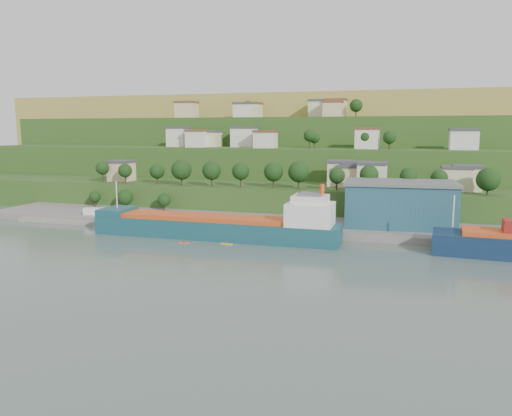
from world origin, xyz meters
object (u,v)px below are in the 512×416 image
at_px(warehouse, 399,203).
at_px(caravan, 94,212).
at_px(kayak_orange, 184,242).
at_px(cargo_ship_near, 222,228).

bearing_deg(warehouse, caravan, -177.92).
distance_m(caravan, kayak_orange, 47.45).
relative_size(cargo_ship_near, kayak_orange, 24.04).
height_order(cargo_ship_near, kayak_orange, cargo_ship_near).
height_order(caravan, kayak_orange, caravan).
relative_size(warehouse, kayak_orange, 11.23).
distance_m(cargo_ship_near, warehouse, 51.31).
bearing_deg(cargo_ship_near, warehouse, 25.31).
relative_size(warehouse, caravan, 4.95).
bearing_deg(cargo_ship_near, kayak_orange, -129.89).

